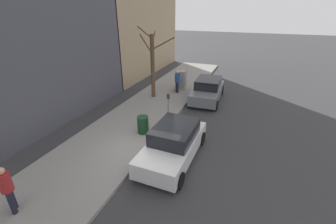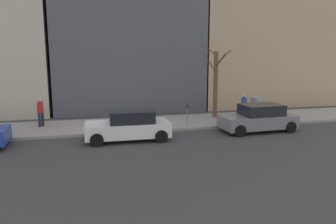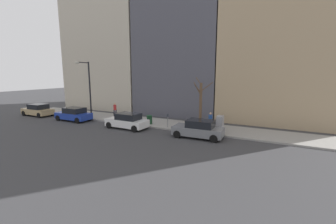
% 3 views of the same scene
% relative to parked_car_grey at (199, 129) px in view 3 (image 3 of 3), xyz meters
% --- Properties ---
extents(ground_plane, '(120.00, 120.00, 0.00)m').
position_rel_parked_car_grey_xyz_m(ground_plane, '(1.08, 7.53, -0.74)').
color(ground_plane, '#38383A').
extents(sidewalk, '(4.00, 36.00, 0.15)m').
position_rel_parked_car_grey_xyz_m(sidewalk, '(3.08, 7.53, -0.66)').
color(sidewalk, gray).
rests_on(sidewalk, ground).
extents(parked_car_grey, '(2.06, 4.27, 1.52)m').
position_rel_parked_car_grey_xyz_m(parked_car_grey, '(0.00, 0.00, 0.00)').
color(parked_car_grey, slate).
rests_on(parked_car_grey, ground).
extents(parked_car_white, '(2.00, 4.24, 1.52)m').
position_rel_parked_car_grey_xyz_m(parked_car_white, '(-0.13, 7.33, 0.00)').
color(parked_car_white, white).
rests_on(parked_car_white, ground).
extents(parked_car_blue, '(1.95, 4.21, 1.52)m').
position_rel_parked_car_grey_xyz_m(parked_car_blue, '(0.02, 15.04, 0.00)').
color(parked_car_blue, '#1E389E').
rests_on(parked_car_blue, ground).
extents(parked_car_tan, '(1.92, 4.20, 1.52)m').
position_rel_parked_car_grey_xyz_m(parked_car_tan, '(0.03, 21.62, 0.00)').
color(parked_car_tan, tan).
rests_on(parked_car_tan, ground).
extents(parking_meter, '(0.14, 0.10, 1.35)m').
position_rel_parked_car_grey_xyz_m(parking_meter, '(1.53, 3.72, 0.24)').
color(parking_meter, slate).
rests_on(parking_meter, sidewalk).
extents(utility_box, '(0.83, 0.61, 1.43)m').
position_rel_parked_car_grey_xyz_m(utility_box, '(2.38, -1.19, 0.11)').
color(utility_box, '#A8A399').
rests_on(utility_box, sidewalk).
extents(streetlamp, '(1.97, 0.32, 6.50)m').
position_rel_parked_car_grey_xyz_m(streetlamp, '(1.36, 13.96, 3.28)').
color(streetlamp, black).
rests_on(streetlamp, sidewalk).
extents(bare_tree, '(2.26, 2.07, 4.84)m').
position_rel_parked_car_grey_xyz_m(bare_tree, '(3.67, 1.15, 1.75)').
color(bare_tree, brown).
rests_on(bare_tree, sidewalk).
extents(trash_bin, '(0.56, 0.56, 0.90)m').
position_rel_parked_car_grey_xyz_m(trash_bin, '(1.98, 6.09, -0.14)').
color(trash_bin, '#14381E').
rests_on(trash_bin, sidewalk).
extents(pedestrian_near_meter, '(0.36, 0.36, 1.66)m').
position_rel_parked_car_grey_xyz_m(pedestrian_near_meter, '(2.38, -0.29, 0.35)').
color(pedestrian_near_meter, '#1E1E2D').
rests_on(pedestrian_near_meter, sidewalk).
extents(pedestrian_midblock, '(0.36, 0.36, 1.66)m').
position_rel_parked_car_grey_xyz_m(pedestrian_midblock, '(3.50, 11.94, 0.35)').
color(pedestrian_midblock, '#1E1E2D').
rests_on(pedestrian_midblock, sidewalk).
extents(office_block_center, '(11.06, 11.06, 16.21)m').
position_rel_parked_car_grey_xyz_m(office_block_center, '(12.10, 6.04, 7.37)').
color(office_block_center, '#4C4C56').
rests_on(office_block_center, ground).
extents(office_tower_right, '(12.90, 12.90, 28.89)m').
position_rel_parked_car_grey_xyz_m(office_tower_right, '(13.03, 18.24, 13.71)').
color(office_tower_right, '#BCB29E').
rests_on(office_tower_right, ground).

